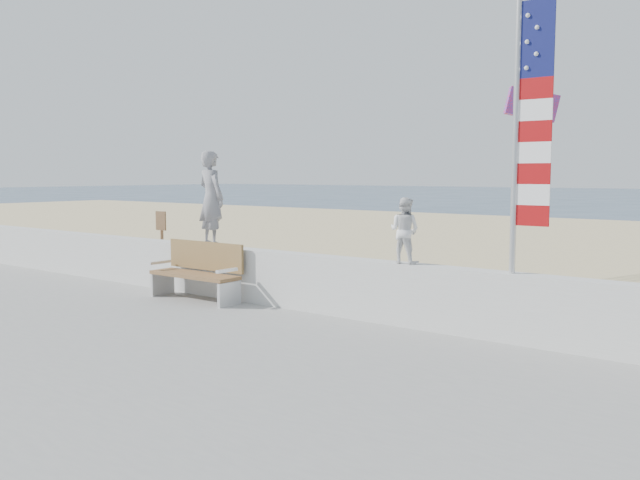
{
  "coord_description": "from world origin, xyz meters",
  "views": [
    {
      "loc": [
        6.51,
        -6.41,
        2.36
      ],
      "look_at": [
        0.2,
        1.8,
        1.35
      ],
      "focal_mm": 38.0,
      "sensor_mm": 36.0,
      "label": 1
    }
  ],
  "objects_px": {
    "child": "(405,230)",
    "bench": "(198,270)",
    "flag": "(526,124)",
    "adult": "(211,198)"
  },
  "relations": [
    {
      "from": "adult",
      "to": "flag",
      "type": "height_order",
      "value": "flag"
    },
    {
      "from": "flag",
      "to": "child",
      "type": "bearing_deg",
      "value": 179.99
    },
    {
      "from": "flag",
      "to": "adult",
      "type": "bearing_deg",
      "value": 180.0
    },
    {
      "from": "adult",
      "to": "flag",
      "type": "distance_m",
      "value": 5.82
    },
    {
      "from": "bench",
      "to": "flag",
      "type": "relative_size",
      "value": 0.51
    },
    {
      "from": "bench",
      "to": "flag",
      "type": "bearing_deg",
      "value": 4.64
    },
    {
      "from": "adult",
      "to": "child",
      "type": "xyz_separation_m",
      "value": [
        3.98,
        0.0,
        -0.37
      ]
    },
    {
      "from": "child",
      "to": "flag",
      "type": "relative_size",
      "value": 0.27
    },
    {
      "from": "child",
      "to": "bench",
      "type": "xyz_separation_m",
      "value": [
        -3.86,
        -0.45,
        -0.87
      ]
    },
    {
      "from": "child",
      "to": "adult",
      "type": "bearing_deg",
      "value": -0.4
    }
  ]
}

